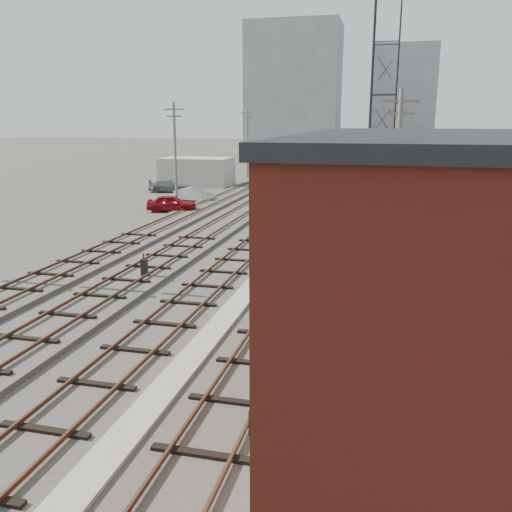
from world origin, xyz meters
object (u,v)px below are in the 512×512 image
(switch_stand, at_px, (144,268))
(car_silver, at_px, (194,195))
(car_grey, at_px, (169,186))
(car_red, at_px, (172,203))
(site_trailer, at_px, (300,178))
(signal_mast, at_px, (277,321))

(switch_stand, distance_m, car_silver, 26.00)
(car_grey, bearing_deg, car_silver, -154.72)
(car_red, xyz_separation_m, car_grey, (-5.21, 11.83, -0.06))
(switch_stand, bearing_deg, car_grey, 107.45)
(switch_stand, distance_m, car_red, 20.11)
(switch_stand, relative_size, site_trailer, 0.18)
(car_red, bearing_deg, signal_mast, -167.32)
(signal_mast, distance_m, site_trailer, 47.38)
(car_silver, bearing_deg, signal_mast, -146.29)
(switch_stand, height_order, car_red, car_red)
(switch_stand, bearing_deg, car_silver, 101.69)
(signal_mast, height_order, car_red, signal_mast)
(signal_mast, bearing_deg, car_red, 117.19)
(car_red, bearing_deg, car_silver, -12.23)
(car_grey, bearing_deg, car_red, -171.81)
(site_trailer, distance_m, car_silver, 13.83)
(site_trailer, height_order, car_grey, site_trailer)
(signal_mast, relative_size, switch_stand, 3.65)
(signal_mast, height_order, site_trailer, signal_mast)
(car_silver, xyz_separation_m, car_grey, (-4.97, 5.74, 0.01))
(car_red, height_order, car_silver, car_red)
(signal_mast, bearing_deg, car_grey, 116.24)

